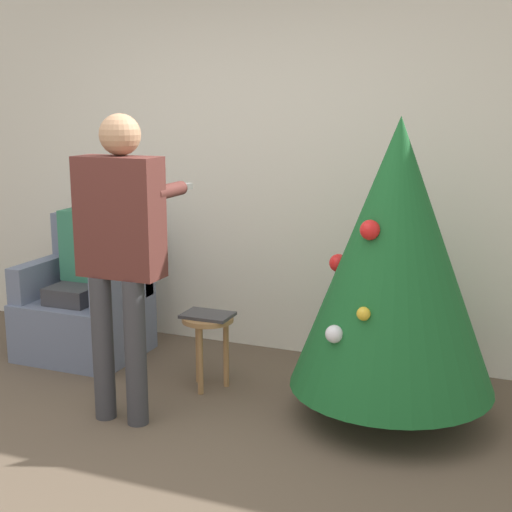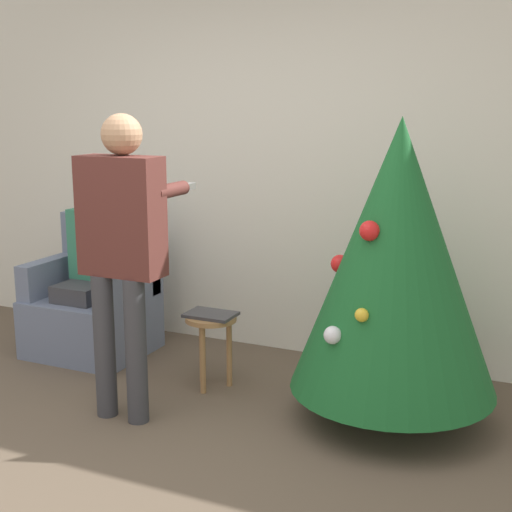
{
  "view_description": "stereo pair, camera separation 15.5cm",
  "coord_description": "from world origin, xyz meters",
  "px_view_note": "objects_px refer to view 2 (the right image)",
  "views": [
    {
      "loc": [
        1.88,
        -2.46,
        1.78
      ],
      "look_at": [
        0.46,
        1.05,
        0.95
      ],
      "focal_mm": 50.0,
      "sensor_mm": 36.0,
      "label": 1
    },
    {
      "loc": [
        2.02,
        -2.4,
        1.78
      ],
      "look_at": [
        0.46,
        1.05,
        0.95
      ],
      "focal_mm": 50.0,
      "sensor_mm": 36.0,
      "label": 2
    }
  ],
  "objects_px": {
    "christmas_tree": "(396,257)",
    "armchair": "(95,305)",
    "person_standing": "(122,238)",
    "side_stool": "(211,331)",
    "person_seated": "(90,261)"
  },
  "relations": [
    {
      "from": "christmas_tree",
      "to": "person_seated",
      "type": "height_order",
      "value": "christmas_tree"
    },
    {
      "from": "person_seated",
      "to": "person_standing",
      "type": "relative_size",
      "value": 0.72
    },
    {
      "from": "armchair",
      "to": "side_stool",
      "type": "relative_size",
      "value": 2.08
    },
    {
      "from": "person_standing",
      "to": "side_stool",
      "type": "bearing_deg",
      "value": 65.88
    },
    {
      "from": "person_seated",
      "to": "person_standing",
      "type": "height_order",
      "value": "person_standing"
    },
    {
      "from": "christmas_tree",
      "to": "armchair",
      "type": "distance_m",
      "value": 2.33
    },
    {
      "from": "christmas_tree",
      "to": "person_standing",
      "type": "distance_m",
      "value": 1.51
    },
    {
      "from": "person_seated",
      "to": "person_standing",
      "type": "distance_m",
      "value": 1.2
    },
    {
      "from": "person_seated",
      "to": "side_stool",
      "type": "relative_size",
      "value": 2.64
    },
    {
      "from": "christmas_tree",
      "to": "person_seated",
      "type": "distance_m",
      "value": 2.26
    },
    {
      "from": "armchair",
      "to": "side_stool",
      "type": "xyz_separation_m",
      "value": [
        1.08,
        -0.26,
        0.03
      ]
    },
    {
      "from": "armchair",
      "to": "person_standing",
      "type": "height_order",
      "value": "person_standing"
    },
    {
      "from": "christmas_tree",
      "to": "armchair",
      "type": "height_order",
      "value": "christmas_tree"
    },
    {
      "from": "armchair",
      "to": "person_standing",
      "type": "bearing_deg",
      "value": -44.49
    },
    {
      "from": "person_standing",
      "to": "side_stool",
      "type": "relative_size",
      "value": 3.67
    }
  ]
}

